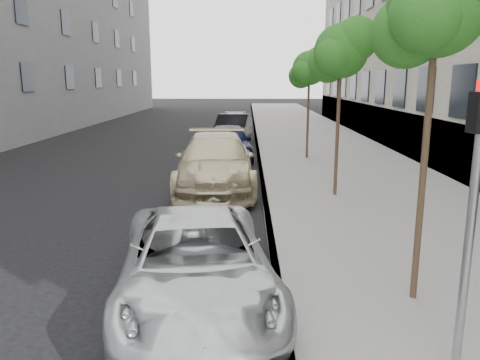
{
  "coord_description": "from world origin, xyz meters",
  "views": [
    {
      "loc": [
        0.66,
        -5.12,
        3.38
      ],
      "look_at": [
        0.53,
        3.6,
        1.5
      ],
      "focal_mm": 35.0,
      "sensor_mm": 36.0,
      "label": 1
    }
  ],
  "objects_px": {
    "tree_near": "(439,7)",
    "signal_pole": "(474,197)",
    "sedan_rear": "(236,122)",
    "suv": "(215,162)",
    "sedan_blue": "(229,142)",
    "tree_mid": "(342,51)",
    "tree_far": "(310,68)",
    "sedan_black": "(233,129)",
    "minivan": "(196,263)"
  },
  "relations": [
    {
      "from": "tree_near",
      "to": "minivan",
      "type": "height_order",
      "value": "tree_near"
    },
    {
      "from": "minivan",
      "to": "sedan_blue",
      "type": "relative_size",
      "value": 1.11
    },
    {
      "from": "signal_pole",
      "to": "minivan",
      "type": "bearing_deg",
      "value": 140.82
    },
    {
      "from": "minivan",
      "to": "tree_far",
      "type": "bearing_deg",
      "value": 67.25
    },
    {
      "from": "signal_pole",
      "to": "sedan_rear",
      "type": "bearing_deg",
      "value": 87.01
    },
    {
      "from": "minivan",
      "to": "sedan_black",
      "type": "height_order",
      "value": "sedan_black"
    },
    {
      "from": "suv",
      "to": "sedan_blue",
      "type": "distance_m",
      "value": 5.72
    },
    {
      "from": "tree_near",
      "to": "tree_mid",
      "type": "bearing_deg",
      "value": 90.0
    },
    {
      "from": "tree_far",
      "to": "sedan_black",
      "type": "height_order",
      "value": "tree_far"
    },
    {
      "from": "tree_far",
      "to": "suv",
      "type": "height_order",
      "value": "tree_far"
    },
    {
      "from": "minivan",
      "to": "sedan_blue",
      "type": "distance_m",
      "value": 13.49
    },
    {
      "from": "tree_mid",
      "to": "sedan_black",
      "type": "height_order",
      "value": "tree_mid"
    },
    {
      "from": "suv",
      "to": "sedan_rear",
      "type": "distance_m",
      "value": 16.68
    },
    {
      "from": "sedan_blue",
      "to": "tree_near",
      "type": "bearing_deg",
      "value": -82.75
    },
    {
      "from": "tree_mid",
      "to": "signal_pole",
      "type": "distance_m",
      "value": 8.52
    },
    {
      "from": "sedan_black",
      "to": "sedan_rear",
      "type": "distance_m",
      "value": 5.83
    },
    {
      "from": "tree_mid",
      "to": "tree_far",
      "type": "bearing_deg",
      "value": 90.0
    },
    {
      "from": "suv",
      "to": "minivan",
      "type": "bearing_deg",
      "value": -90.97
    },
    {
      "from": "tree_mid",
      "to": "suv",
      "type": "xyz_separation_m",
      "value": [
        -3.55,
        1.26,
        -3.28
      ]
    },
    {
      "from": "tree_near",
      "to": "tree_far",
      "type": "bearing_deg",
      "value": 90.0
    },
    {
      "from": "tree_near",
      "to": "signal_pole",
      "type": "xyz_separation_m",
      "value": [
        -0.16,
        -1.79,
        -2.16
      ]
    },
    {
      "from": "tree_mid",
      "to": "tree_far",
      "type": "distance_m",
      "value": 6.51
    },
    {
      "from": "signal_pole",
      "to": "suv",
      "type": "xyz_separation_m",
      "value": [
        -3.39,
        9.55,
        -1.31
      ]
    },
    {
      "from": "tree_far",
      "to": "sedan_blue",
      "type": "bearing_deg",
      "value": 171.83
    },
    {
      "from": "tree_near",
      "to": "suv",
      "type": "relative_size",
      "value": 0.86
    },
    {
      "from": "minivan",
      "to": "sedan_blue",
      "type": "xyz_separation_m",
      "value": [
        0.0,
        13.49,
        0.07
      ]
    },
    {
      "from": "signal_pole",
      "to": "suv",
      "type": "distance_m",
      "value": 10.22
    },
    {
      "from": "tree_mid",
      "to": "sedan_rear",
      "type": "height_order",
      "value": "tree_mid"
    },
    {
      "from": "tree_mid",
      "to": "minivan",
      "type": "relative_size",
      "value": 1.0
    },
    {
      "from": "tree_mid",
      "to": "tree_far",
      "type": "height_order",
      "value": "tree_mid"
    },
    {
      "from": "tree_near",
      "to": "sedan_rear",
      "type": "bearing_deg",
      "value": 97.75
    },
    {
      "from": "sedan_blue",
      "to": "tree_far",
      "type": "bearing_deg",
      "value": -14.79
    },
    {
      "from": "tree_mid",
      "to": "signal_pole",
      "type": "height_order",
      "value": "tree_mid"
    },
    {
      "from": "sedan_blue",
      "to": "sedan_rear",
      "type": "xyz_separation_m",
      "value": [
        0.0,
        10.96,
        -0.13
      ]
    },
    {
      "from": "tree_near",
      "to": "suv",
      "type": "bearing_deg",
      "value": 114.59
    },
    {
      "from": "tree_mid",
      "to": "suv",
      "type": "relative_size",
      "value": 0.83
    },
    {
      "from": "signal_pole",
      "to": "sedan_blue",
      "type": "xyz_separation_m",
      "value": [
        -3.17,
        15.27,
        -1.41
      ]
    },
    {
      "from": "suv",
      "to": "signal_pole",
      "type": "bearing_deg",
      "value": -73.06
    },
    {
      "from": "signal_pole",
      "to": "sedan_rear",
      "type": "relative_size",
      "value": 0.77
    },
    {
      "from": "signal_pole",
      "to": "sedan_rear",
      "type": "distance_m",
      "value": 26.46
    },
    {
      "from": "minivan",
      "to": "suv",
      "type": "bearing_deg",
      "value": 83.24
    },
    {
      "from": "sedan_rear",
      "to": "tree_far",
      "type": "bearing_deg",
      "value": -75.09
    },
    {
      "from": "signal_pole",
      "to": "sedan_blue",
      "type": "distance_m",
      "value": 15.65
    },
    {
      "from": "suv",
      "to": "sedan_rear",
      "type": "bearing_deg",
      "value": 86.61
    },
    {
      "from": "signal_pole",
      "to": "tree_far",
      "type": "bearing_deg",
      "value": 79.5
    },
    {
      "from": "suv",
      "to": "sedan_blue",
      "type": "relative_size",
      "value": 1.33
    },
    {
      "from": "sedan_rear",
      "to": "signal_pole",
      "type": "bearing_deg",
      "value": -84.43
    },
    {
      "from": "minivan",
      "to": "sedan_black",
      "type": "bearing_deg",
      "value": 81.59
    },
    {
      "from": "tree_far",
      "to": "sedan_black",
      "type": "xyz_separation_m",
      "value": [
        -3.33,
        5.61,
        -3.07
      ]
    },
    {
      "from": "tree_near",
      "to": "signal_pole",
      "type": "height_order",
      "value": "tree_near"
    }
  ]
}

